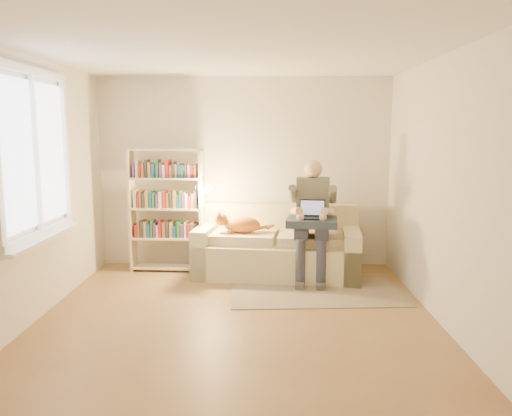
{
  "coord_description": "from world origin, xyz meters",
  "views": [
    {
      "loc": [
        0.27,
        -4.65,
        1.87
      ],
      "look_at": [
        0.18,
        1.0,
        1.0
      ],
      "focal_mm": 35.0,
      "sensor_mm": 36.0,
      "label": 1
    }
  ],
  "objects_px": {
    "sofa": "(278,250)",
    "cat": "(237,224)",
    "bookshelf": "(167,204)",
    "person": "(312,213)",
    "laptop": "(313,213)"
  },
  "relations": [
    {
      "from": "laptop",
      "to": "bookshelf",
      "type": "distance_m",
      "value": 1.97
    },
    {
      "from": "cat",
      "to": "bookshelf",
      "type": "distance_m",
      "value": 1.01
    },
    {
      "from": "sofa",
      "to": "cat",
      "type": "distance_m",
      "value": 0.64
    },
    {
      "from": "bookshelf",
      "to": "person",
      "type": "bearing_deg",
      "value": -8.25
    },
    {
      "from": "laptop",
      "to": "bookshelf",
      "type": "xyz_separation_m",
      "value": [
        -1.9,
        0.5,
        0.04
      ]
    },
    {
      "from": "person",
      "to": "laptop",
      "type": "distance_m",
      "value": 0.14
    },
    {
      "from": "cat",
      "to": "laptop",
      "type": "distance_m",
      "value": 1.01
    },
    {
      "from": "sofa",
      "to": "bookshelf",
      "type": "relative_size",
      "value": 1.33
    },
    {
      "from": "cat",
      "to": "laptop",
      "type": "relative_size",
      "value": 2.08
    },
    {
      "from": "cat",
      "to": "bookshelf",
      "type": "bearing_deg",
      "value": 173.6
    },
    {
      "from": "person",
      "to": "bookshelf",
      "type": "relative_size",
      "value": 0.91
    },
    {
      "from": "person",
      "to": "cat",
      "type": "bearing_deg",
      "value": 178.61
    },
    {
      "from": "cat",
      "to": "laptop",
      "type": "height_order",
      "value": "laptop"
    },
    {
      "from": "sofa",
      "to": "cat",
      "type": "relative_size",
      "value": 3.05
    },
    {
      "from": "cat",
      "to": "laptop",
      "type": "bearing_deg",
      "value": -9.15
    }
  ]
}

